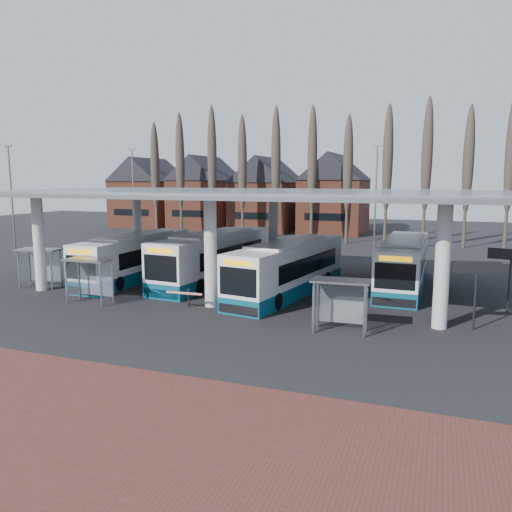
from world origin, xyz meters
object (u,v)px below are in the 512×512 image
(bus_2, at_px, (289,269))
(bus_3, at_px, (403,264))
(bus_1, at_px, (214,258))
(bus_0, at_px, (136,258))
(shelter_1, at_px, (91,271))
(shelter_2, at_px, (341,293))
(shelter_0, at_px, (41,259))

(bus_2, xyz_separation_m, bus_3, (6.52, 4.42, -0.02))
(bus_3, bearing_deg, bus_1, -168.61)
(bus_0, relative_size, bus_1, 0.92)
(shelter_1, xyz_separation_m, shelter_2, (14.57, -0.63, -0.05))
(bus_3, distance_m, shelter_1, 19.59)
(shelter_1, bearing_deg, bus_1, 62.21)
(bus_1, bearing_deg, bus_3, 16.02)
(shelter_0, distance_m, shelter_1, 6.21)
(shelter_2, bearing_deg, bus_0, 152.27)
(shelter_1, bearing_deg, shelter_0, 157.82)
(bus_0, xyz_separation_m, shelter_2, (16.02, -7.39, 0.29))
(bus_3, relative_size, shelter_1, 4.26)
(shelter_0, height_order, shelter_2, shelter_0)
(bus_3, xyz_separation_m, shelter_0, (-22.38, -8.11, 0.32))
(bus_0, relative_size, shelter_2, 4.24)
(bus_3, bearing_deg, shelter_2, -99.91)
(bus_2, height_order, bus_3, bus_2)
(bus_0, distance_m, bus_1, 5.69)
(bus_1, xyz_separation_m, shelter_2, (10.47, -8.63, 0.18))
(bus_1, xyz_separation_m, bus_3, (12.51, 2.39, -0.09))
(bus_2, distance_m, shelter_0, 16.29)
(bus_2, height_order, shelter_1, bus_2)
(bus_0, bearing_deg, bus_1, 12.38)
(bus_3, relative_size, shelter_2, 4.29)
(bus_1, bearing_deg, shelter_2, -34.31)
(shelter_0, bearing_deg, bus_3, 11.11)
(bus_1, bearing_deg, shelter_0, -144.71)
(shelter_0, bearing_deg, bus_1, 21.28)
(shelter_2, bearing_deg, shelter_1, 174.53)
(bus_2, relative_size, shelter_1, 4.39)
(bus_2, distance_m, bus_3, 7.87)
(shelter_0, relative_size, shelter_2, 1.07)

